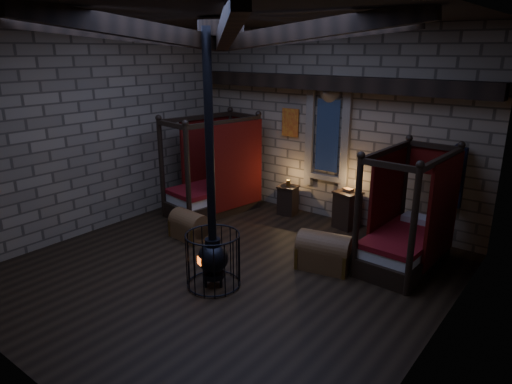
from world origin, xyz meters
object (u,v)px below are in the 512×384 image
Objects in this scene: trunk_right at (324,252)px; stove at (213,253)px; bed_left at (215,188)px; trunk_left at (190,226)px; bed_right at (406,238)px.

trunk_right is 2.03m from stove.
stove is at bearing -38.64° from bed_left.
trunk_left is 2.11m from stove.
bed_right is at bearing 73.51° from stove.
bed_right is at bearing 31.56° from trunk_right.
bed_right is 4.24m from trunk_left.
bed_left is 1.10× the size of bed_right.
bed_left is at bearing 151.60° from trunk_right.
trunk_right is (-1.08, -1.03, -0.22)m from bed_right.
bed_left is 3.74m from trunk_right.
trunk_right is at bearing -133.82° from bed_right.
trunk_right is at bearing 78.72° from stove.
bed_left is at bearing 154.88° from stove.
stove reaches higher than trunk_right.
stove is at bearing -136.15° from trunk_right.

